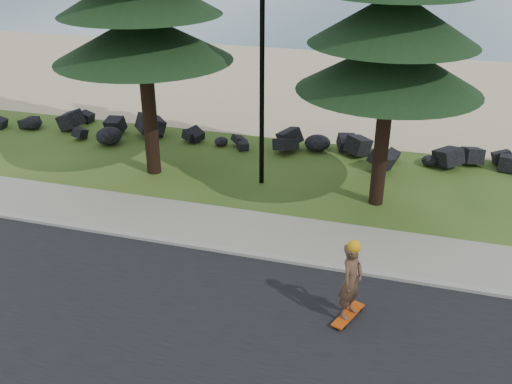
# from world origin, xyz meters

# --- Properties ---
(ground) EXTENTS (160.00, 160.00, 0.00)m
(ground) POSITION_xyz_m (0.00, 0.00, 0.00)
(ground) COLOR #2F4C18
(ground) RESTS_ON ground
(road) EXTENTS (160.00, 7.00, 0.02)m
(road) POSITION_xyz_m (0.00, -4.50, 0.01)
(road) COLOR black
(road) RESTS_ON ground
(kerb) EXTENTS (160.00, 0.20, 0.10)m
(kerb) POSITION_xyz_m (0.00, -0.90, 0.05)
(kerb) COLOR #9C9B8D
(kerb) RESTS_ON ground
(sidewalk) EXTENTS (160.00, 2.00, 0.08)m
(sidewalk) POSITION_xyz_m (0.00, 0.20, 0.04)
(sidewalk) COLOR gray
(sidewalk) RESTS_ON ground
(beach_sand) EXTENTS (160.00, 15.00, 0.01)m
(beach_sand) POSITION_xyz_m (0.00, 14.50, 0.01)
(beach_sand) COLOR tan
(beach_sand) RESTS_ON ground
(seawall_boulders) EXTENTS (60.00, 2.40, 1.10)m
(seawall_boulders) POSITION_xyz_m (0.00, 5.60, 0.00)
(seawall_boulders) COLOR black
(seawall_boulders) RESTS_ON ground
(lamp_post) EXTENTS (0.25, 0.14, 8.14)m
(lamp_post) POSITION_xyz_m (0.00, 3.20, 4.13)
(lamp_post) COLOR black
(lamp_post) RESTS_ON ground
(skateboarder) EXTENTS (0.58, 1.01, 1.84)m
(skateboarder) POSITION_xyz_m (3.47, -2.60, 0.93)
(skateboarder) COLOR #C0410B
(skateboarder) RESTS_ON ground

